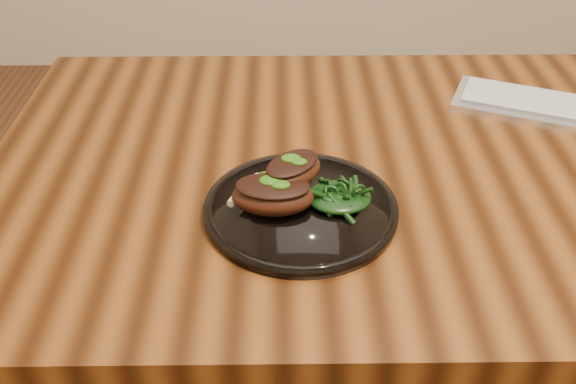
{
  "coord_description": "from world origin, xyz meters",
  "views": [
    {
      "loc": [
        -0.34,
        -0.85,
        1.3
      ],
      "look_at": [
        -0.33,
        -0.13,
        0.78
      ],
      "focal_mm": 40.0,
      "sensor_mm": 36.0,
      "label": 1
    }
  ],
  "objects_px": {
    "plate": "(301,209)",
    "greens_heap": "(339,194)",
    "lamb_chop_front": "(272,194)",
    "desk": "(484,201)"
  },
  "relations": [
    {
      "from": "desk",
      "to": "plate",
      "type": "relative_size",
      "value": 5.91
    },
    {
      "from": "desk",
      "to": "greens_heap",
      "type": "bearing_deg",
      "value": -152.74
    },
    {
      "from": "greens_heap",
      "to": "desk",
      "type": "bearing_deg",
      "value": 27.26
    },
    {
      "from": "plate",
      "to": "greens_heap",
      "type": "xyz_separation_m",
      "value": [
        0.05,
        0.0,
        0.02
      ]
    },
    {
      "from": "desk",
      "to": "lamb_chop_front",
      "type": "xyz_separation_m",
      "value": [
        -0.35,
        -0.15,
        0.12
      ]
    },
    {
      "from": "lamb_chop_front",
      "to": "greens_heap",
      "type": "relative_size",
      "value": 1.35
    },
    {
      "from": "desk",
      "to": "plate",
      "type": "distance_m",
      "value": 0.35
    },
    {
      "from": "plate",
      "to": "greens_heap",
      "type": "distance_m",
      "value": 0.06
    },
    {
      "from": "plate",
      "to": "lamb_chop_front",
      "type": "relative_size",
      "value": 2.23
    },
    {
      "from": "plate",
      "to": "lamb_chop_front",
      "type": "xyz_separation_m",
      "value": [
        -0.04,
        -0.01,
        0.03
      ]
    }
  ]
}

